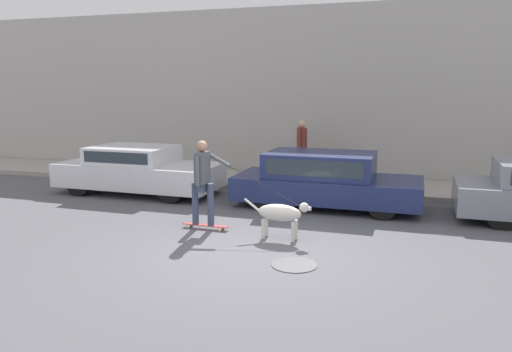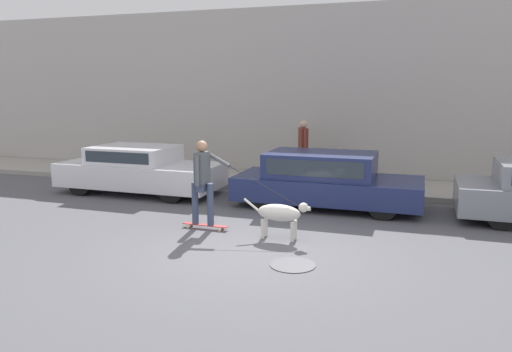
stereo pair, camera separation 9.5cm
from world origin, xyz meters
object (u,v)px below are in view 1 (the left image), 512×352
at_px(parked_car_1, 325,180).
at_px(pedestrian_with_bag, 302,147).
at_px(parked_car_0, 138,170).
at_px(skateboarder, 203,179).
at_px(dog, 281,214).

xyz_separation_m(parked_car_1, pedestrian_with_bag, (-1.11, 2.48, 0.45)).
distance_m(parked_car_0, parked_car_1, 4.87).
bearing_deg(skateboarder, parked_car_0, 140.38).
relative_size(parked_car_0, parked_car_1, 1.00).
bearing_deg(dog, parked_car_0, 152.88).
height_order(parked_car_1, skateboarder, skateboarder).
bearing_deg(parked_car_0, skateboarder, -40.16).
bearing_deg(skateboarder, pedestrian_with_bag, 82.20).
height_order(parked_car_0, skateboarder, skateboarder).
bearing_deg(dog, parked_car_1, 87.37).
distance_m(dog, pedestrian_with_bag, 5.30).
bearing_deg(skateboarder, parked_car_1, 54.54).
distance_m(parked_car_0, pedestrian_with_bag, 4.53).
xyz_separation_m(parked_car_0, parked_car_1, (4.87, -0.00, 0.02)).
height_order(parked_car_0, parked_car_1, parked_car_1).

